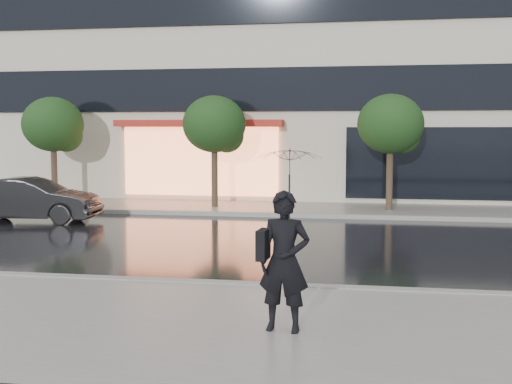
# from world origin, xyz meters

# --- Properties ---
(ground) EXTENTS (120.00, 120.00, 0.00)m
(ground) POSITION_xyz_m (0.00, 0.00, 0.00)
(ground) COLOR black
(ground) RESTS_ON ground
(sidewalk_near) EXTENTS (60.00, 4.50, 0.12)m
(sidewalk_near) POSITION_xyz_m (0.00, -3.25, 0.06)
(sidewalk_near) COLOR slate
(sidewalk_near) RESTS_ON ground
(sidewalk_far) EXTENTS (60.00, 3.50, 0.12)m
(sidewalk_far) POSITION_xyz_m (0.00, 10.25, 0.06)
(sidewalk_far) COLOR slate
(sidewalk_far) RESTS_ON ground
(curb_near) EXTENTS (60.00, 0.25, 0.14)m
(curb_near) POSITION_xyz_m (0.00, -1.00, 0.07)
(curb_near) COLOR gray
(curb_near) RESTS_ON ground
(curb_far) EXTENTS (60.00, 0.25, 0.14)m
(curb_far) POSITION_xyz_m (0.00, 8.50, 0.07)
(curb_far) COLOR gray
(curb_far) RESTS_ON ground
(tree_far_west) EXTENTS (2.20, 2.20, 3.99)m
(tree_far_west) POSITION_xyz_m (-8.94, 10.03, 2.92)
(tree_far_west) COLOR #33261C
(tree_far_west) RESTS_ON ground
(tree_mid_west) EXTENTS (2.20, 2.20, 3.99)m
(tree_mid_west) POSITION_xyz_m (-2.94, 10.03, 2.92)
(tree_mid_west) COLOR #33261C
(tree_mid_west) RESTS_ON ground
(tree_mid_east) EXTENTS (2.20, 2.20, 3.99)m
(tree_mid_east) POSITION_xyz_m (3.06, 10.03, 2.92)
(tree_mid_east) COLOR #33261C
(tree_mid_east) RESTS_ON ground
(parked_car) EXTENTS (4.19, 1.73, 1.35)m
(parked_car) POSITION_xyz_m (-7.86, 6.24, 0.67)
(parked_car) COLOR black
(parked_car) RESTS_ON ground
(pedestrian_with_umbrella) EXTENTS (0.91, 0.92, 2.46)m
(pedestrian_with_umbrella) POSITION_xyz_m (1.12, -3.50, 1.60)
(pedestrian_with_umbrella) COLOR black
(pedestrian_with_umbrella) RESTS_ON sidewalk_near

